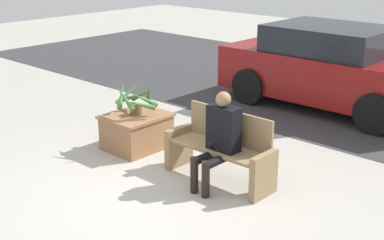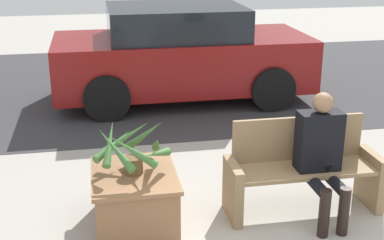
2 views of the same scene
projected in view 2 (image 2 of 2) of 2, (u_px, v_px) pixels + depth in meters
road_surface at (186, 81)px, 10.02m from camera, size 20.00×6.00×0.01m
bench at (302, 170)px, 5.32m from camera, size 1.54×0.49×0.93m
person_seated at (322, 152)px, 5.09m from camera, size 0.42×0.61×1.26m
planter_box at (135, 197)px, 5.08m from camera, size 0.79×0.93×0.54m
potted_plant at (132, 148)px, 4.92m from camera, size 0.75×0.74×0.51m
parked_car at (181, 54)px, 8.76m from camera, size 4.12×1.98×1.55m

